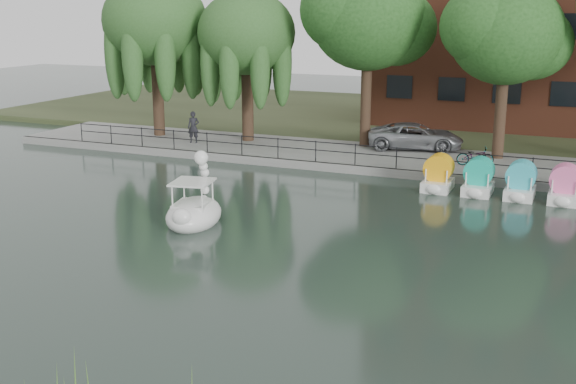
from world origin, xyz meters
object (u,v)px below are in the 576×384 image
Objects in this scene: bicycle at (475,155)px; pedestrian at (193,125)px; minivan at (416,134)px; swan_boat at (194,209)px.

pedestrian reaches higher than bicycle.
bicycle is 15.18m from pedestrian.
swan_boat reaches higher than minivan.
bicycle is 14.63m from swan_boat.
minivan reaches higher than bicycle.
swan_boat reaches higher than pedestrian.
swan_boat is at bearing -77.98° from pedestrian.
minivan is 1.71× the size of swan_boat.
swan_boat reaches higher than bicycle.
pedestrian is (-11.64, -2.97, 0.21)m from minivan.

